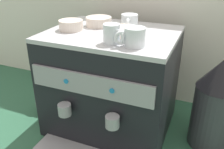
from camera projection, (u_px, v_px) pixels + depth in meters
ground_plane at (112, 122)px, 1.30m from camera, size 4.00×4.00×0.00m
tiled_backsplash_wall at (137, 18)px, 1.41m from camera, size 2.80×0.03×0.94m
espresso_machine at (112, 82)px, 1.20m from camera, size 0.57×0.56×0.49m
ceramic_cup_0 at (112, 34)px, 0.93m from camera, size 0.10×0.07×0.07m
ceramic_cup_1 at (129, 21)px, 1.14m from camera, size 0.08×0.11×0.06m
ceramic_cup_2 at (134, 37)px, 0.90m from camera, size 0.11×0.09×0.07m
ceramic_bowl_0 at (124, 31)px, 1.04m from camera, size 0.11×0.11×0.04m
ceramic_bowl_1 at (99, 22)px, 1.17m from camera, size 0.12×0.12×0.04m
ceramic_bowl_2 at (71, 25)px, 1.11m from camera, size 0.11×0.11×0.04m
coffee_grinder at (216, 104)px, 1.07m from camera, size 0.19×0.19×0.42m
milk_pitcher at (44, 97)px, 1.41m from camera, size 0.10×0.10×0.13m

